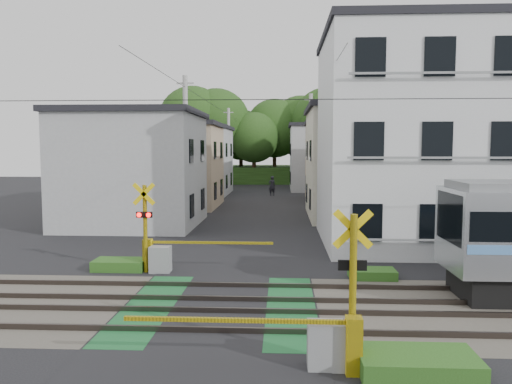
# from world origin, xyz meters

# --- Properties ---
(ground) EXTENTS (120.00, 120.00, 0.00)m
(ground) POSITION_xyz_m (0.00, 0.00, 0.00)
(ground) COLOR black
(track_bed) EXTENTS (120.00, 120.00, 0.14)m
(track_bed) POSITION_xyz_m (0.00, 0.00, 0.04)
(track_bed) COLOR #47423A
(track_bed) RESTS_ON ground
(crossing_signal_near) EXTENTS (4.74, 0.65, 3.09)m
(crossing_signal_near) POSITION_xyz_m (2.59, -3.65, 0.71)
(crossing_signal_near) COLOR yellow
(crossing_signal_near) RESTS_ON ground
(crossing_signal_far) EXTENTS (4.74, 0.65, 3.09)m
(crossing_signal_far) POSITION_xyz_m (-2.59, 3.65, 0.71)
(crossing_signal_far) COLOR yellow
(crossing_signal_far) RESTS_ON ground
(apartment_block) EXTENTS (10.20, 8.36, 9.30)m
(apartment_block) POSITION_xyz_m (8.50, 9.49, 4.66)
(apartment_block) COLOR silver
(apartment_block) RESTS_ON ground
(houses_row) EXTENTS (22.07, 31.35, 6.80)m
(houses_row) POSITION_xyz_m (0.25, 25.92, 3.24)
(houses_row) COLOR #A9ACAF
(houses_row) RESTS_ON ground
(tree_hill) EXTENTS (40.00, 13.27, 11.55)m
(tree_hill) POSITION_xyz_m (0.34, 48.25, 5.80)
(tree_hill) COLOR #254617
(tree_hill) RESTS_ON ground
(catenary) EXTENTS (60.00, 5.04, 7.00)m
(catenary) POSITION_xyz_m (6.00, 0.03, 3.70)
(catenary) COLOR #2D2D33
(catenary) RESTS_ON ground
(utility_poles) EXTENTS (7.90, 42.00, 8.00)m
(utility_poles) POSITION_xyz_m (-1.05, 23.01, 4.08)
(utility_poles) COLOR #A5A5A0
(utility_poles) RESTS_ON ground
(pedestrian) EXTENTS (0.76, 0.64, 1.78)m
(pedestrian) POSITION_xyz_m (0.74, 31.58, 0.89)
(pedestrian) COLOR black
(pedestrian) RESTS_ON ground
(weed_patches) EXTENTS (10.25, 8.80, 0.40)m
(weed_patches) POSITION_xyz_m (1.76, -0.09, 0.18)
(weed_patches) COLOR #2D5E1E
(weed_patches) RESTS_ON ground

